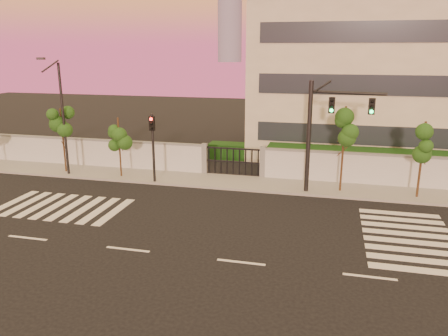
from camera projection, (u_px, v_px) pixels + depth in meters
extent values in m
plane|color=black|center=(241.00, 262.00, 17.74)|extent=(120.00, 120.00, 0.00)
cube|color=gray|center=(274.00, 185.00, 27.56)|extent=(60.00, 3.00, 0.15)
cube|color=#B7B9BE|center=(45.00, 151.00, 32.72)|extent=(25.00, 0.30, 2.00)
cube|color=slate|center=(43.00, 137.00, 32.44)|extent=(25.00, 0.36, 0.12)
cube|color=slate|center=(205.00, 159.00, 29.84)|extent=(0.35, 0.35, 2.20)
cube|color=slate|center=(263.00, 163.00, 28.92)|extent=(0.35, 0.35, 2.20)
cube|color=black|center=(417.00, 165.00, 29.03)|extent=(20.00, 2.00, 1.80)
cube|color=black|center=(81.00, 149.00, 34.80)|extent=(12.00, 1.80, 1.40)
cube|color=black|center=(247.00, 152.00, 34.20)|extent=(6.00, 1.50, 1.20)
cube|color=#BCB69F|center=(408.00, 80.00, 34.72)|extent=(24.00, 12.00, 12.00)
cube|color=#262D38|center=(416.00, 138.00, 30.00)|extent=(22.00, 0.08, 1.40)
cube|color=#262D38|center=(422.00, 86.00, 29.08)|extent=(22.00, 0.08, 1.40)
cube|color=#262D38|center=(429.00, 31.00, 28.16)|extent=(22.00, 0.08, 1.40)
cube|color=silver|center=(13.00, 202.00, 24.68)|extent=(0.50, 4.00, 0.02)
cube|color=silver|center=(27.00, 203.00, 24.47)|extent=(0.50, 4.00, 0.02)
cube|color=silver|center=(41.00, 205.00, 24.27)|extent=(0.50, 4.00, 0.02)
cube|color=silver|center=(55.00, 206.00, 24.06)|extent=(0.50, 4.00, 0.02)
cube|color=silver|center=(70.00, 207.00, 23.86)|extent=(0.50, 4.00, 0.02)
cube|color=silver|center=(84.00, 209.00, 23.65)|extent=(0.50, 4.00, 0.02)
cube|color=silver|center=(99.00, 210.00, 23.45)|extent=(0.50, 4.00, 0.02)
cube|color=silver|center=(115.00, 212.00, 23.24)|extent=(0.50, 4.00, 0.02)
cube|color=silver|center=(421.00, 270.00, 17.07)|extent=(4.00, 0.50, 0.02)
cube|color=silver|center=(417.00, 260.00, 17.92)|extent=(4.00, 0.50, 0.02)
cube|color=silver|center=(413.00, 251.00, 18.76)|extent=(4.00, 0.50, 0.02)
cube|color=silver|center=(410.00, 242.00, 19.60)|extent=(4.00, 0.50, 0.02)
cube|color=silver|center=(407.00, 234.00, 20.45)|extent=(4.00, 0.50, 0.02)
cube|color=silver|center=(404.00, 227.00, 21.29)|extent=(4.00, 0.50, 0.02)
cube|color=silver|center=(401.00, 220.00, 22.13)|extent=(4.00, 0.50, 0.02)
cube|color=silver|center=(399.00, 214.00, 22.98)|extent=(4.00, 0.50, 0.02)
cube|color=silver|center=(28.00, 238.00, 20.02)|extent=(2.00, 0.15, 0.01)
cube|color=silver|center=(128.00, 249.00, 18.88)|extent=(2.00, 0.15, 0.01)
cube|color=silver|center=(241.00, 262.00, 17.73)|extent=(2.00, 0.15, 0.01)
cube|color=silver|center=(370.00, 277.00, 16.59)|extent=(2.00, 0.15, 0.01)
cylinder|color=#382314|center=(63.00, 141.00, 29.89)|extent=(0.12, 0.12, 4.54)
sphere|color=#164313|center=(61.00, 122.00, 29.53)|extent=(1.05, 1.05, 1.05)
sphere|color=#164313|center=(68.00, 131.00, 29.82)|extent=(0.81, 0.81, 0.81)
sphere|color=#164313|center=(57.00, 128.00, 29.58)|extent=(0.77, 0.77, 0.77)
cylinder|color=#382314|center=(120.00, 148.00, 28.84)|extent=(0.11, 0.11, 4.09)
sphere|color=#164313|center=(118.00, 130.00, 28.51)|extent=(1.02, 1.02, 1.02)
sphere|color=#164313|center=(125.00, 139.00, 28.77)|extent=(0.78, 0.78, 0.78)
sphere|color=#164313|center=(114.00, 136.00, 28.55)|extent=(0.74, 0.74, 0.74)
cylinder|color=#382314|center=(343.00, 151.00, 25.65)|extent=(0.13, 0.13, 5.22)
sphere|color=#164313|center=(345.00, 124.00, 25.24)|extent=(1.18, 1.18, 1.18)
sphere|color=#164313|center=(350.00, 137.00, 25.56)|extent=(0.90, 0.90, 0.90)
sphere|color=#164313|center=(338.00, 133.00, 25.30)|extent=(0.86, 0.86, 0.86)
cylinder|color=#382314|center=(421.00, 161.00, 24.65)|extent=(0.13, 0.13, 4.53)
sphere|color=#164313|center=(424.00, 137.00, 24.30)|extent=(1.21, 1.21, 1.21)
sphere|color=#164313|center=(429.00, 149.00, 24.59)|extent=(0.93, 0.93, 0.93)
sphere|color=#164313|center=(417.00, 146.00, 24.34)|extent=(0.88, 0.88, 0.88)
cylinder|color=black|center=(309.00, 139.00, 25.40)|extent=(0.26, 0.26, 6.67)
cylinder|color=black|center=(348.00, 93.00, 24.22)|extent=(4.06, 0.83, 0.17)
cube|color=black|center=(332.00, 105.00, 24.56)|extent=(0.38, 0.19, 0.97)
sphere|color=#0CF259|center=(331.00, 111.00, 24.53)|extent=(0.22, 0.22, 0.22)
cube|color=black|center=(372.00, 106.00, 24.06)|extent=(0.38, 0.19, 0.97)
sphere|color=#0CF259|center=(371.00, 112.00, 24.04)|extent=(0.22, 0.22, 0.22)
cylinder|color=black|center=(153.00, 149.00, 27.57)|extent=(0.16, 0.16, 4.53)
cube|color=black|center=(152.00, 123.00, 27.08)|extent=(0.35, 0.18, 0.91)
sphere|color=red|center=(151.00, 119.00, 26.90)|extent=(0.20, 0.20, 0.20)
cylinder|color=black|center=(64.00, 121.00, 28.94)|extent=(0.17, 0.17, 7.55)
cylinder|color=black|center=(50.00, 66.00, 27.20)|extent=(0.09, 1.81, 0.73)
cube|color=#3F3F44|center=(41.00, 59.00, 26.28)|extent=(0.47, 0.24, 0.14)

